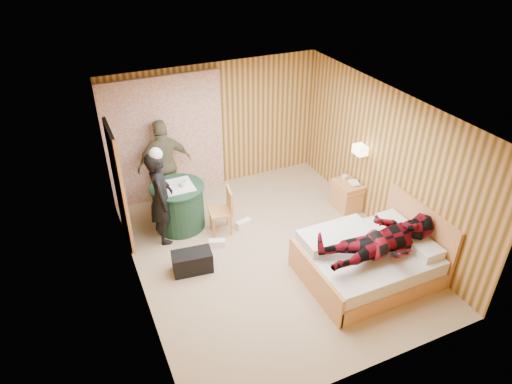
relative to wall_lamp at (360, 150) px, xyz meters
name	(u,v)px	position (x,y,z in m)	size (l,w,h in m)	color
floor	(270,253)	(-1.92, -0.45, -1.30)	(4.20, 5.00, 0.01)	tan
ceiling	(273,110)	(-1.92, -0.45, 1.20)	(4.20, 5.00, 0.01)	silver
wall_back	(215,127)	(-1.92, 2.05, -0.05)	(4.20, 0.02, 2.50)	#DF9E55
wall_left	(131,222)	(-4.02, -0.45, -0.05)	(0.02, 5.00, 2.50)	#DF9E55
wall_right	(385,161)	(0.18, -0.45, -0.05)	(0.02, 5.00, 2.50)	#DF9E55
curtain	(166,140)	(-2.92, 1.98, -0.10)	(2.20, 0.08, 2.40)	white
doorway	(119,186)	(-3.98, 0.95, -0.28)	(0.06, 0.90, 2.05)	black
wall_lamp	(360,150)	(0.00, 0.00, 0.00)	(0.26, 0.24, 0.16)	gold
bed	(368,260)	(-0.79, -1.53, -1.00)	(1.94, 1.48, 1.02)	#DF8C5B
nightstand	(347,195)	(-0.04, 0.17, -1.02)	(0.42, 0.57, 0.55)	#DF8C5B
round_table	(179,206)	(-3.05, 0.90, -0.88)	(0.93, 0.93, 0.83)	#1F452E
chair_far	(168,180)	(-3.04, 1.63, -0.76)	(0.49, 0.49, 0.93)	#DF8C5B
chair_near	(224,207)	(-2.38, 0.44, -0.82)	(0.43, 0.43, 0.83)	#DF8C5B
duffel_bag	(192,262)	(-3.21, -0.33, -1.13)	(0.61, 0.33, 0.35)	black
sneaker_left	(243,224)	(-2.04, 0.40, -1.24)	(0.29, 0.12, 0.13)	white
sneaker_right	(217,243)	(-2.66, 0.08, -1.24)	(0.27, 0.11, 0.12)	white
woman_standing	(161,198)	(-3.39, 0.65, -0.48)	(0.60, 0.39, 1.65)	black
man_at_table	(165,164)	(-3.05, 1.68, -0.44)	(1.01, 0.42, 1.72)	#6D6849
man_on_bed	(385,234)	(-0.77, -1.75, -0.36)	(1.77, 0.67, 0.86)	maroon
book_lower	(350,184)	(-0.04, 0.12, -0.74)	(0.17, 0.22, 0.02)	white
book_upper	(350,183)	(-0.04, 0.12, -0.72)	(0.16, 0.22, 0.02)	white
cup_nightstand	(344,178)	(-0.04, 0.30, -0.71)	(0.10, 0.10, 0.09)	white
cup_table	(183,184)	(-2.95, 0.85, -0.42)	(0.12, 0.12, 0.10)	white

